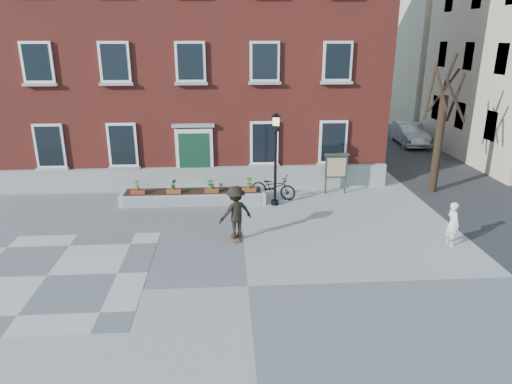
{
  "coord_description": "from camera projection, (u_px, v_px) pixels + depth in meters",
  "views": [
    {
      "loc": [
        -0.53,
        -11.54,
        6.8
      ],
      "look_at": [
        0.5,
        4.0,
        1.5
      ],
      "focal_mm": 32.0,
      "sensor_mm": 36.0,
      "label": 1
    }
  ],
  "objects": [
    {
      "name": "notice_board",
      "position": [
        336.0,
        167.0,
        20.55
      ],
      "size": [
        1.1,
        0.16,
        1.87
      ],
      "color": "#1A3421",
      "rests_on": "ground"
    },
    {
      "name": "ground",
      "position": [
        248.0,
        286.0,
        13.13
      ],
      "size": [
        100.0,
        100.0,
        0.0
      ],
      "primitive_type": "plane",
      "color": "gray",
      "rests_on": "ground"
    },
    {
      "name": "bare_tree",
      "position": [
        440.0,
        132.0,
        20.36
      ],
      "size": [
        1.83,
        1.83,
        6.16
      ],
      "color": "#2F2115",
      "rests_on": "ground"
    },
    {
      "name": "lamp_post",
      "position": [
        276.0,
        147.0,
        18.71
      ],
      "size": [
        0.4,
        0.4,
        3.93
      ],
      "color": "black",
      "rests_on": "ground"
    },
    {
      "name": "planter_assembly",
      "position": [
        194.0,
        196.0,
        19.68
      ],
      "size": [
        6.2,
        1.12,
        1.15
      ],
      "color": "#BABAB5",
      "rests_on": "ground"
    },
    {
      "name": "brick_building",
      "position": [
        197.0,
        47.0,
        24.18
      ],
      "size": [
        18.4,
        10.85,
        12.6
      ],
      "color": "maroon",
      "rests_on": "ground"
    },
    {
      "name": "parked_car",
      "position": [
        409.0,
        134.0,
        30.3
      ],
      "size": [
        1.77,
        4.46,
        1.44
      ],
      "primitive_type": "imported",
      "rotation": [
        0.0,
        0.0,
        -0.05
      ],
      "color": "#B2B4B7",
      "rests_on": "ground"
    },
    {
      "name": "side_street",
      "position": [
        499.0,
        34.0,
        30.68
      ],
      "size": [
        15.2,
        36.0,
        14.5
      ],
      "color": "#323235",
      "rests_on": "ground"
    },
    {
      "name": "checker_patch",
      "position": [
        47.0,
        276.0,
        13.7
      ],
      "size": [
        6.0,
        6.0,
        0.01
      ],
      "primitive_type": "cube",
      "color": "slate",
      "rests_on": "ground"
    },
    {
      "name": "skateboarder",
      "position": [
        236.0,
        212.0,
        15.89
      ],
      "size": [
        1.4,
        1.14,
        1.96
      ],
      "color": "brown",
      "rests_on": "ground"
    },
    {
      "name": "bystander",
      "position": [
        453.0,
        224.0,
        15.52
      ],
      "size": [
        0.43,
        0.6,
        1.56
      ],
      "primitive_type": "imported",
      "rotation": [
        0.0,
        0.0,
        1.68
      ],
      "color": "silver",
      "rests_on": "ground"
    },
    {
      "name": "bicycle",
      "position": [
        273.0,
        187.0,
        20.13
      ],
      "size": [
        2.15,
        1.52,
        1.07
      ],
      "primitive_type": "imported",
      "rotation": [
        0.0,
        0.0,
        1.13
      ],
      "color": "black",
      "rests_on": "ground"
    }
  ]
}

